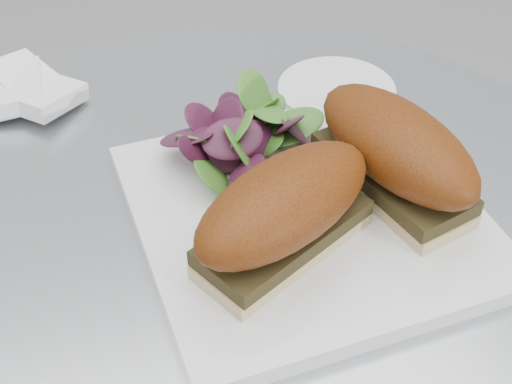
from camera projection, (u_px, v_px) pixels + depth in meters
plate at (306, 215)px, 0.61m from camera, size 0.30×0.30×0.02m
sandwich_left at (284, 211)px, 0.54m from camera, size 0.18×0.15×0.08m
sandwich_right at (395, 151)px, 0.59m from camera, size 0.12×0.19×0.08m
salad at (246, 133)px, 0.64m from camera, size 0.12×0.12×0.05m
napkin at (23, 98)px, 0.74m from camera, size 0.14×0.14×0.02m
saucer at (336, 91)px, 0.75m from camera, size 0.12×0.12×0.01m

